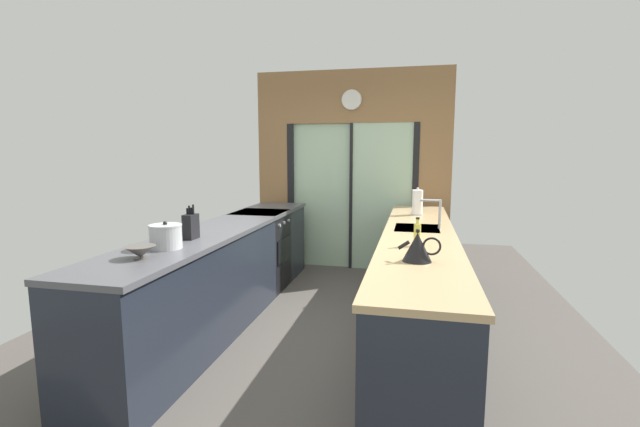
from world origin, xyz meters
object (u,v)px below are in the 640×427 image
Objects in this scene: mixing_bowl at (140,252)px; knife_block at (191,226)px; kettle at (418,247)px; paper_towel_roll at (417,202)px; stock_pot at (166,237)px; oven_range at (261,251)px; soap_bottle at (417,234)px.

mixing_bowl is 0.67m from knife_block.
paper_towel_roll reaches higher than kettle.
mixing_bowl is 0.31m from stock_pot.
oven_range is 3.36× the size of kettle.
paper_towel_roll is at bearing 90.00° from soap_bottle.
mixing_bowl is at bearing -169.78° from kettle.
soap_bottle is at bearing 23.80° from mixing_bowl.
oven_range is 2.99× the size of paper_towel_roll.
stock_pot is 1.84m from soap_bottle.
stock_pot is at bearing -179.43° from kettle.
soap_bottle reaches higher than stock_pot.
mixing_bowl is 1.95m from soap_bottle.
paper_towel_roll is (1.78, 2.44, 0.09)m from mixing_bowl.
oven_range is 2.06m from stock_pot.
knife_block is 1.81m from kettle.
soap_bottle is 1.65m from paper_towel_roll.
soap_bottle is (1.80, -1.50, 0.55)m from oven_range.
knife_block is 1.02× the size of kettle.
mixing_bowl is 0.74× the size of kettle.
knife_block is (0.02, -1.62, 0.57)m from oven_range.
paper_towel_roll reaches higher than oven_range.
stock_pot is 0.85× the size of kettle.
oven_range is at bearing -175.16° from paper_towel_roll.
stock_pot is 2.78m from paper_towel_roll.
kettle is at bearing 0.57° from stock_pot.
oven_range is at bearing 90.65° from knife_block.
paper_towel_roll is at bearing 4.84° from oven_range.
mixing_bowl is at bearing -126.14° from paper_towel_roll.
paper_towel_roll is (1.78, 2.13, 0.05)m from stock_pot.
mixing_bowl is 0.93× the size of soap_bottle.
kettle is 2.12m from paper_towel_roll.
knife_block is at bearing 89.99° from stock_pot.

